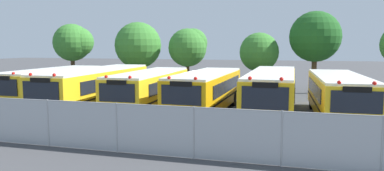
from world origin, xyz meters
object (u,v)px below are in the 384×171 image
at_px(tree_2, 189,46).
at_px(school_bus_4, 272,91).
at_px(school_bus_0, 52,85).
at_px(tree_4, 316,37).
at_px(school_bus_3, 206,90).
at_px(tree_0, 74,43).
at_px(tree_1, 139,45).
at_px(tree_3, 260,52).
at_px(school_bus_1, 97,86).
at_px(school_bus_2, 150,89).
at_px(school_bus_5, 338,95).
at_px(traffic_cone, 259,151).

bearing_deg(tree_2, school_bus_4, -53.14).
distance_m(school_bus_0, tree_4, 21.05).
xyz_separation_m(school_bus_0, school_bus_3, (10.99, -0.22, 0.00)).
bearing_deg(tree_0, tree_1, 10.91).
relative_size(tree_3, tree_4, 0.75).
relative_size(school_bus_1, tree_0, 1.91).
bearing_deg(tree_1, school_bus_2, -62.77).
relative_size(school_bus_0, school_bus_5, 0.95).
bearing_deg(tree_3, traffic_cone, -85.07).
xyz_separation_m(school_bus_4, school_bus_5, (3.57, -0.08, -0.07)).
xyz_separation_m(school_bus_2, traffic_cone, (7.55, -8.22, -1.08)).
bearing_deg(school_bus_3, school_bus_2, 0.61).
bearing_deg(school_bus_1, tree_0, -51.58).
bearing_deg(school_bus_4, school_bus_1, 0.49).
bearing_deg(school_bus_3, school_bus_1, 1.19).
xyz_separation_m(school_bus_3, traffic_cone, (3.86, -8.16, -1.09)).
bearing_deg(traffic_cone, school_bus_5, 66.44).
bearing_deg(school_bus_0, tree_0, -66.63).
xyz_separation_m(school_bus_5, tree_4, (-0.67, 10.99, 3.37)).
height_order(school_bus_3, tree_0, tree_0).
relative_size(school_bus_3, tree_4, 1.40).
bearing_deg(school_bus_4, tree_0, -25.43).
distance_m(school_bus_1, tree_3, 14.79).
relative_size(school_bus_4, tree_2, 1.95).
relative_size(school_bus_0, tree_0, 1.54).
bearing_deg(school_bus_0, traffic_cone, 149.41).
distance_m(tree_0, tree_1, 6.22).
distance_m(school_bus_4, school_bus_5, 3.57).
bearing_deg(school_bus_3, tree_3, -99.59).
bearing_deg(tree_4, school_bus_4, -104.89).
xyz_separation_m(school_bus_1, school_bus_4, (11.28, 0.04, 0.02)).
height_order(tree_1, tree_4, tree_4).
distance_m(school_bus_1, tree_0, 12.32).
relative_size(school_bus_4, school_bus_5, 1.10).
bearing_deg(tree_0, school_bus_0, -65.46).
relative_size(school_bus_1, tree_2, 2.08).
xyz_separation_m(tree_2, traffic_cone, (8.05, -18.99, -3.71)).
xyz_separation_m(school_bus_4, tree_3, (-1.66, 11.01, 2.03)).
bearing_deg(school_bus_2, school_bus_5, 178.23).
bearing_deg(school_bus_1, school_bus_3, 178.02).
relative_size(school_bus_3, tree_3, 1.87).
relative_size(school_bus_1, tree_1, 1.87).
bearing_deg(traffic_cone, tree_0, 137.49).
height_order(school_bus_4, traffic_cone, school_bus_4).
height_order(school_bus_1, traffic_cone, school_bus_1).
relative_size(school_bus_0, tree_1, 1.51).
bearing_deg(tree_0, school_bus_4, -25.71).
height_order(tree_2, tree_4, tree_4).
xyz_separation_m(school_bus_3, tree_4, (6.76, 11.01, 3.37)).
distance_m(school_bus_0, school_bus_4, 14.85).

